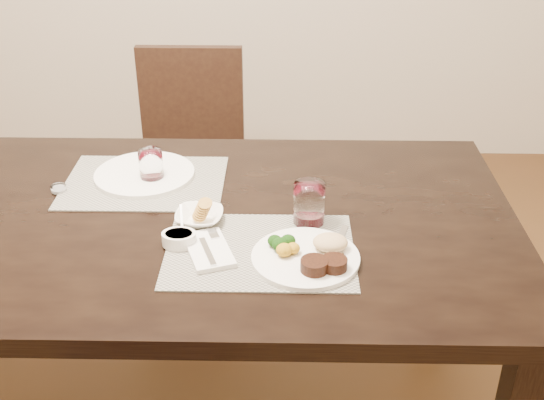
{
  "coord_description": "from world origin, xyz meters",
  "views": [
    {
      "loc": [
        0.38,
        -1.56,
        1.67
      ],
      "look_at": [
        0.35,
        -0.03,
        0.82
      ],
      "focal_mm": 45.0,
      "sensor_mm": 36.0,
      "label": 1
    }
  ],
  "objects_px": {
    "steak_knife": "(343,255)",
    "far_plate": "(145,174)",
    "chair_far": "(191,151)",
    "cracker_bowl": "(199,217)",
    "wine_glass_near": "(309,205)",
    "dinner_plate": "(311,255)"
  },
  "relations": [
    {
      "from": "dinner_plate",
      "to": "cracker_bowl",
      "type": "xyz_separation_m",
      "value": [
        -0.28,
        0.17,
        0.0
      ]
    },
    {
      "from": "steak_knife",
      "to": "far_plate",
      "type": "distance_m",
      "value": 0.69
    },
    {
      "from": "chair_far",
      "to": "wine_glass_near",
      "type": "xyz_separation_m",
      "value": [
        0.44,
        -0.96,
        0.3
      ]
    },
    {
      "from": "chair_far",
      "to": "far_plate",
      "type": "bearing_deg",
      "value": -92.65
    },
    {
      "from": "chair_far",
      "to": "wine_glass_near",
      "type": "distance_m",
      "value": 1.1
    },
    {
      "from": "dinner_plate",
      "to": "wine_glass_near",
      "type": "height_order",
      "value": "wine_glass_near"
    },
    {
      "from": "steak_knife",
      "to": "wine_glass_near",
      "type": "relative_size",
      "value": 1.93
    },
    {
      "from": "chair_far",
      "to": "wine_glass_near",
      "type": "height_order",
      "value": "chair_far"
    },
    {
      "from": "dinner_plate",
      "to": "wine_glass_near",
      "type": "xyz_separation_m",
      "value": [
        -0.0,
        0.18,
        0.04
      ]
    },
    {
      "from": "dinner_plate",
      "to": "steak_knife",
      "type": "bearing_deg",
      "value": 18.05
    },
    {
      "from": "dinner_plate",
      "to": "far_plate",
      "type": "height_order",
      "value": "dinner_plate"
    },
    {
      "from": "cracker_bowl",
      "to": "far_plate",
      "type": "distance_m",
      "value": 0.32
    },
    {
      "from": "dinner_plate",
      "to": "steak_knife",
      "type": "height_order",
      "value": "dinner_plate"
    },
    {
      "from": "chair_far",
      "to": "steak_knife",
      "type": "xyz_separation_m",
      "value": [
        0.52,
        -1.13,
        0.26
      ]
    },
    {
      "from": "steak_knife",
      "to": "chair_far",
      "type": "bearing_deg",
      "value": 130.48
    },
    {
      "from": "wine_glass_near",
      "to": "far_plate",
      "type": "height_order",
      "value": "wine_glass_near"
    },
    {
      "from": "cracker_bowl",
      "to": "wine_glass_near",
      "type": "xyz_separation_m",
      "value": [
        0.28,
        0.01,
        0.03
      ]
    },
    {
      "from": "steak_knife",
      "to": "far_plate",
      "type": "relative_size",
      "value": 0.74
    },
    {
      "from": "far_plate",
      "to": "cracker_bowl",
      "type": "bearing_deg",
      "value": -53.55
    },
    {
      "from": "dinner_plate",
      "to": "steak_knife",
      "type": "distance_m",
      "value": 0.08
    },
    {
      "from": "chair_far",
      "to": "cracker_bowl",
      "type": "xyz_separation_m",
      "value": [
        0.16,
        -0.97,
        0.27
      ]
    },
    {
      "from": "chair_far",
      "to": "cracker_bowl",
      "type": "relative_size",
      "value": 6.85
    }
  ]
}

